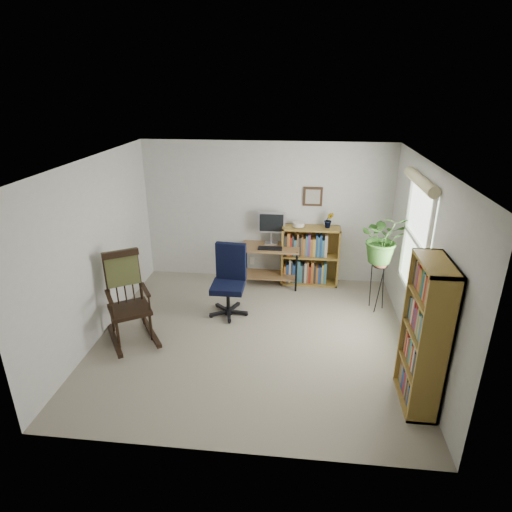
# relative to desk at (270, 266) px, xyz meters

# --- Properties ---
(floor) EXTENTS (4.20, 4.00, 0.00)m
(floor) POSITION_rel_desk_xyz_m (-0.11, -1.70, -0.35)
(floor) COLOR gray
(floor) RESTS_ON ground
(ceiling) EXTENTS (4.20, 4.00, 0.00)m
(ceiling) POSITION_rel_desk_xyz_m (-0.11, -1.70, 2.05)
(ceiling) COLOR silver
(ceiling) RESTS_ON ground
(wall_back) EXTENTS (4.20, 0.00, 2.40)m
(wall_back) POSITION_rel_desk_xyz_m (-0.11, 0.30, 0.85)
(wall_back) COLOR beige
(wall_back) RESTS_ON ground
(wall_front) EXTENTS (4.20, 0.00, 2.40)m
(wall_front) POSITION_rel_desk_xyz_m (-0.11, -3.70, 0.85)
(wall_front) COLOR beige
(wall_front) RESTS_ON ground
(wall_left) EXTENTS (0.00, 4.00, 2.40)m
(wall_left) POSITION_rel_desk_xyz_m (-2.21, -1.70, 0.85)
(wall_left) COLOR beige
(wall_left) RESTS_ON ground
(wall_right) EXTENTS (0.00, 4.00, 2.40)m
(wall_right) POSITION_rel_desk_xyz_m (1.99, -1.70, 0.85)
(wall_right) COLOR beige
(wall_right) RESTS_ON ground
(window) EXTENTS (0.12, 1.20, 1.50)m
(window) POSITION_rel_desk_xyz_m (1.95, -1.40, 1.05)
(window) COLOR white
(window) RESTS_ON wall_right
(desk) EXTENTS (0.97, 0.54, 0.70)m
(desk) POSITION_rel_desk_xyz_m (0.00, 0.00, 0.00)
(desk) COLOR olive
(desk) RESTS_ON floor
(monitor) EXTENTS (0.46, 0.16, 0.56)m
(monitor) POSITION_rel_desk_xyz_m (-0.00, 0.14, 0.63)
(monitor) COLOR #B9B8BD
(monitor) RESTS_ON desk
(keyboard) EXTENTS (0.40, 0.15, 0.02)m
(keyboard) POSITION_rel_desk_xyz_m (0.00, -0.12, 0.36)
(keyboard) COLOR black
(keyboard) RESTS_ON desk
(office_chair) EXTENTS (0.65, 0.65, 1.09)m
(office_chair) POSITION_rel_desk_xyz_m (-0.55, -1.11, 0.19)
(office_chair) COLOR black
(office_chair) RESTS_ON floor
(rocking_chair) EXTENTS (1.11, 1.25, 1.24)m
(rocking_chair) POSITION_rel_desk_xyz_m (-1.74, -1.91, 0.27)
(rocking_chair) COLOR black
(rocking_chair) RESTS_ON floor
(low_bookshelf) EXTENTS (0.97, 0.32, 1.03)m
(low_bookshelf) POSITION_rel_desk_xyz_m (0.67, 0.12, 0.16)
(low_bookshelf) COLOR olive
(low_bookshelf) RESTS_ON floor
(tall_bookshelf) EXTENTS (0.31, 0.73, 1.67)m
(tall_bookshelf) POSITION_rel_desk_xyz_m (1.81, -2.77, 0.48)
(tall_bookshelf) COLOR olive
(tall_bookshelf) RESTS_ON floor
(plant_stand) EXTENTS (0.25, 0.25, 0.85)m
(plant_stand) POSITION_rel_desk_xyz_m (1.69, -0.70, 0.08)
(plant_stand) COLOR black
(plant_stand) RESTS_ON floor
(spider_plant) EXTENTS (1.69, 1.88, 1.46)m
(spider_plant) POSITION_rel_desk_xyz_m (1.69, -0.70, 1.17)
(spider_plant) COLOR #316222
(spider_plant) RESTS_ON plant_stand
(potted_plant_small) EXTENTS (0.13, 0.24, 0.11)m
(potted_plant_small) POSITION_rel_desk_xyz_m (0.95, 0.13, 0.73)
(potted_plant_small) COLOR #316222
(potted_plant_small) RESTS_ON low_bookshelf
(framed_picture) EXTENTS (0.32, 0.04, 0.32)m
(framed_picture) POSITION_rel_desk_xyz_m (0.67, 0.27, 1.16)
(framed_picture) COLOR black
(framed_picture) RESTS_ON wall_back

